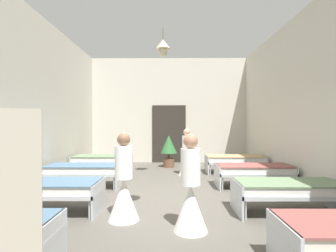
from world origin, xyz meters
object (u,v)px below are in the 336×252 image
at_px(bed_left_row_2, 83,170).
at_px(nurse_near_aisle, 187,158).
at_px(bed_left_row_1, 48,189).
at_px(nurse_far_aisle, 191,196).
at_px(bed_right_row_1, 288,189).
at_px(potted_plant, 169,148).
at_px(bed_right_row_3, 235,160).
at_px(bed_right_row_2, 254,170).
at_px(bed_left_row_3, 103,160).
at_px(nurse_mid_aisle, 124,189).

xyz_separation_m(bed_left_row_2, nurse_near_aisle, (2.76, 1.53, 0.09)).
distance_m(bed_left_row_1, nurse_near_aisle, 4.41).
distance_m(nurse_near_aisle, nurse_far_aisle, 4.23).
relative_size(bed_right_row_1, potted_plant, 1.59).
bearing_deg(bed_right_row_3, bed_right_row_2, -90.00).
bearing_deg(bed_left_row_3, nurse_far_aisle, -61.03).
bearing_deg(bed_left_row_1, bed_right_row_3, 40.99).
relative_size(bed_left_row_1, bed_right_row_2, 1.00).
relative_size(bed_right_row_2, bed_left_row_3, 1.00).
relative_size(bed_right_row_3, nurse_mid_aisle, 1.28).
xyz_separation_m(bed_right_row_2, nurse_mid_aisle, (-2.92, -2.25, 0.09)).
height_order(bed_right_row_3, nurse_near_aisle, nurse_near_aisle).
xyz_separation_m(nurse_near_aisle, nurse_mid_aisle, (-1.31, -3.79, 0.00)).
distance_m(bed_right_row_1, bed_left_row_3, 5.79).
distance_m(bed_right_row_1, nurse_near_aisle, 3.79).
xyz_separation_m(bed_right_row_2, nurse_far_aisle, (-1.83, -2.69, 0.09)).
relative_size(bed_left_row_1, nurse_near_aisle, 1.28).
distance_m(bed_right_row_3, nurse_far_aisle, 4.94).
bearing_deg(bed_left_row_3, nurse_near_aisle, -7.54).
relative_size(bed_right_row_1, nurse_near_aisle, 1.28).
bearing_deg(nurse_near_aisle, bed_right_row_2, -99.23).
xyz_separation_m(nurse_near_aisle, potted_plant, (-0.58, 1.50, 0.20)).
relative_size(bed_right_row_3, nurse_far_aisle, 1.28).
xyz_separation_m(bed_right_row_3, potted_plant, (-2.19, 1.14, 0.29)).
distance_m(bed_right_row_2, bed_left_row_3, 4.77).
distance_m(bed_left_row_3, nurse_far_aisle, 5.25).
height_order(bed_right_row_3, nurse_far_aisle, nurse_far_aisle).
xyz_separation_m(bed_left_row_1, bed_left_row_2, (0.00, 1.90, 0.00)).
bearing_deg(nurse_far_aisle, nurse_near_aisle, -141.19).
distance_m(bed_left_row_2, nurse_near_aisle, 3.16).
bearing_deg(nurse_mid_aisle, bed_left_row_2, 88.61).
distance_m(bed_right_row_3, nurse_mid_aisle, 5.08).
height_order(bed_left_row_3, nurse_mid_aisle, nurse_mid_aisle).
bearing_deg(bed_right_row_3, nurse_near_aisle, -167.20).
xyz_separation_m(bed_left_row_3, nurse_near_aisle, (2.76, -0.37, 0.09)).
xyz_separation_m(bed_right_row_1, nurse_far_aisle, (-1.83, -0.79, 0.09)).
distance_m(bed_left_row_1, bed_right_row_2, 4.77).
height_order(bed_left_row_2, potted_plant, potted_plant).
height_order(bed_right_row_1, potted_plant, potted_plant).
height_order(bed_right_row_2, bed_left_row_3, same).
relative_size(bed_right_row_2, nurse_near_aisle, 1.28).
height_order(bed_right_row_2, nurse_mid_aisle, nurse_mid_aisle).
bearing_deg(nurse_far_aisle, bed_right_row_1, 155.16).
bearing_deg(bed_left_row_2, bed_right_row_1, -23.48).
distance_m(bed_left_row_2, bed_right_row_3, 4.77).
bearing_deg(potted_plant, bed_left_row_3, -152.43).
xyz_separation_m(bed_left_row_1, bed_right_row_3, (4.37, 3.80, 0.00)).
height_order(bed_left_row_1, bed_left_row_2, same).
relative_size(bed_left_row_2, bed_left_row_3, 1.00).
xyz_separation_m(bed_right_row_2, potted_plant, (-2.19, 3.04, 0.29)).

